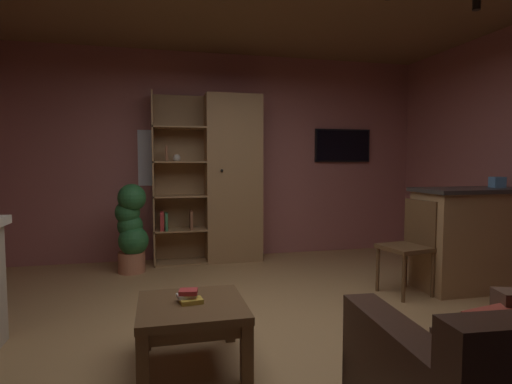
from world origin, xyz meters
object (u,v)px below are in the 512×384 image
table_book_2 (188,292)px  potted_floor_plant (131,227)px  wall_mounted_tv (342,146)px  tissue_box (497,182)px  bookshelf_cabinet (226,179)px  dining_chair (412,240)px  coffee_table (192,316)px  table_book_1 (186,296)px  kitchen_bar_counter (482,238)px  table_book_0 (191,301)px

table_book_2 → potted_floor_plant: (-0.49, 2.36, 0.07)m
table_book_2 → wall_mounted_tv: (2.43, 2.94, 1.07)m
tissue_box → table_book_2: size_ratio=1.05×
bookshelf_cabinet → wall_mounted_tv: (1.74, 0.21, 0.46)m
table_book_2 → wall_mounted_tv: wall_mounted_tv is taller
tissue_box → dining_chair: (-1.00, -0.02, -0.56)m
bookshelf_cabinet → coffee_table: bearing=-103.8°
table_book_1 → potted_floor_plant: (-0.47, 2.36, 0.10)m
dining_chair → wall_mounted_tv: 2.25m
tissue_box → table_book_2: 3.43m
table_book_1 → wall_mounted_tv: size_ratio=0.14×
tissue_box → table_book_1: (-3.25, -0.95, -0.65)m
wall_mounted_tv → bookshelf_cabinet: bearing=-173.1°
coffee_table → wall_mounted_tv: (2.41, 2.97, 1.21)m
bookshelf_cabinet → kitchen_bar_counter: (2.35, -1.81, -0.55)m
dining_chair → wall_mounted_tv: wall_mounted_tv is taller
kitchen_bar_counter → dining_chair: kitchen_bar_counter is taller
bookshelf_cabinet → coffee_table: size_ratio=3.23×
table_book_1 → table_book_2: (0.01, -0.00, 0.03)m
kitchen_bar_counter → table_book_1: size_ratio=12.25×
bookshelf_cabinet → kitchen_bar_counter: bookshelf_cabinet is taller
dining_chair → table_book_1: bearing=-157.6°
coffee_table → potted_floor_plant: 2.45m
table_book_0 → table_book_2: (-0.02, 0.03, 0.05)m
table_book_2 → dining_chair: size_ratio=0.12×
kitchen_bar_counter → table_book_2: 3.18m
tissue_box → table_book_0: bearing=-163.0°
potted_floor_plant → table_book_0: bearing=-78.1°
potted_floor_plant → kitchen_bar_counter: bearing=-22.2°
kitchen_bar_counter → table_book_1: bearing=-163.3°
table_book_0 → wall_mounted_tv: bearing=50.9°
kitchen_bar_counter → wall_mounted_tv: wall_mounted_tv is taller
dining_chair → kitchen_bar_counter: bearing=-0.6°
tissue_box → dining_chair: bearing=-178.6°
coffee_table → table_book_2: bearing=123.5°
coffee_table → potted_floor_plant: size_ratio=0.64×
tissue_box → table_book_0: tissue_box is taller
table_book_0 → potted_floor_plant: 2.45m
wall_mounted_tv → kitchen_bar_counter: bearing=-73.1°
table_book_1 → table_book_0: bearing=-47.6°
dining_chair → tissue_box: bearing=1.4°
coffee_table → table_book_2: 0.15m
bookshelf_cabinet → tissue_box: (2.54, -1.77, 0.02)m
bookshelf_cabinet → potted_floor_plant: bookshelf_cabinet is taller
potted_floor_plant → wall_mounted_tv: 3.13m
tissue_box → table_book_1: size_ratio=1.06×
bookshelf_cabinet → table_book_2: 2.88m
table_book_0 → table_book_1: size_ratio=1.22×
table_book_2 → bookshelf_cabinet: bearing=75.7°
dining_chair → table_book_0: bearing=-156.6°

